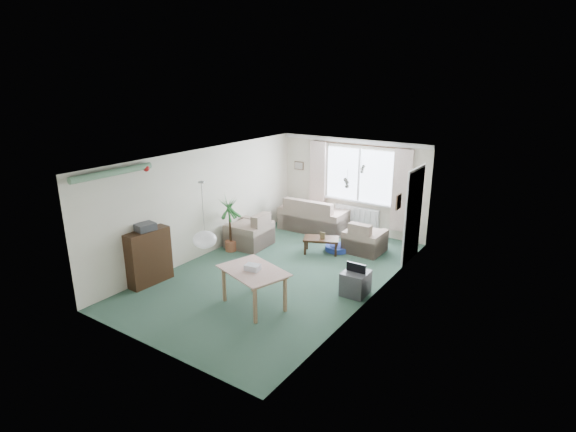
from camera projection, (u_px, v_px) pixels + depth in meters
The scene contains 25 objects.
ground at pixel (280, 273), 9.26m from camera, with size 6.50×6.50×0.00m, color #2E4D3E.
window at pixel (359, 175), 11.26m from camera, with size 1.80×0.03×1.30m, color white.
curtain_rod at pixel (360, 145), 10.97m from camera, with size 2.60×0.03×0.03m, color black.
curtain_left at pixel (318, 179), 11.86m from camera, with size 0.45×0.08×2.00m, color beige.
curtain_right at pixel (401, 191), 10.64m from camera, with size 0.45×0.08×2.00m, color beige.
radiator at pixel (357, 217), 11.56m from camera, with size 1.20×0.10×0.55m, color white.
doorway at pixel (414, 216), 9.65m from camera, with size 0.03×0.95×2.00m, color black.
pendant_lamp at pixel (205, 240), 6.88m from camera, with size 0.36×0.36×0.36m, color white.
tinsel_garland at pixel (113, 173), 7.77m from camera, with size 1.60×1.60×0.12m, color #196626.
bauble_cluster_a at pixel (362, 166), 8.62m from camera, with size 0.20×0.20×0.20m, color silver.
bauble_cluster_b at pixel (347, 180), 7.51m from camera, with size 0.20×0.20×0.20m, color silver.
wall_picture_back at pixel (299, 166), 12.21m from camera, with size 0.28×0.03×0.22m, color brown.
wall_picture_right at pixel (399, 202), 8.69m from camera, with size 0.03×0.24×0.30m, color brown.
sofa at pixel (314, 214), 11.74m from camera, with size 1.74×0.92×0.87m, color beige.
armchair_corner at pixel (365, 236), 10.28m from camera, with size 0.83×0.79×0.74m, color beige.
armchair_left at pixel (249, 229), 10.63m from camera, with size 0.92×0.87×0.83m, color beige.
coffee_table at pixel (321, 245), 10.26m from camera, with size 0.79×0.44×0.36m, color black.
photo_frame at pixel (323, 236), 10.12m from camera, with size 0.12×0.02×0.16m, color brown.
bookshelf at pixel (149, 257), 8.66m from camera, with size 0.30×0.89×1.08m, color black.
hifi_box at pixel (145, 227), 8.48m from camera, with size 0.28×0.35×0.14m, color #343539.
houseplant at pixel (230, 224), 10.24m from camera, with size 0.55×0.55×1.29m, color #1E5830.
dining_table at pixel (254, 289), 7.82m from camera, with size 1.08×0.72×0.67m, color #998753.
gift_box at pixel (253, 268), 7.70m from camera, with size 0.25×0.18×0.12m, color silver.
tv_cube at pixel (355, 283), 8.29m from camera, with size 0.45×0.49×0.45m, color #3F3E44.
pet_bed at pixel (338, 248), 10.43m from camera, with size 0.57×0.57×0.11m, color navy.
Camera 1 is at (4.86, -6.96, 3.88)m, focal length 28.00 mm.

